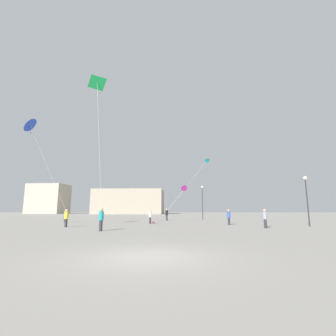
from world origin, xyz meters
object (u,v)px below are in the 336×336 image
(lamppost_east, at_px, (202,197))
(lamppost_west, at_px, (306,192))
(person_in_grey, at_px, (265,218))
(building_centre_hall, at_px, (130,202))
(person_in_green, at_px, (65,215))
(kite_cobalt_diamond, at_px, (30,125))
(building_left_hall, at_px, (49,199))
(kite_emerald_delta, at_px, (97,84))
(kite_magenta_diamond, at_px, (184,188))
(handbag_beside_flyer, at_px, (153,223))
(person_in_blue, at_px, (229,216))
(person_in_teal, at_px, (101,218))
(kite_cyan_diamond, at_px, (206,161))
(person_in_black, at_px, (167,214))
(person_in_white, at_px, (150,216))
(person_in_yellow, at_px, (66,217))

(lamppost_east, bearing_deg, lamppost_west, -60.51)
(person_in_grey, xyz_separation_m, building_centre_hall, (-27.67, 76.18, 3.86))
(person_in_green, relative_size, kite_cobalt_diamond, 0.20)
(person_in_green, height_order, building_left_hall, building_left_hall)
(kite_emerald_delta, height_order, kite_magenta_diamond, kite_emerald_delta)
(person_in_green, relative_size, kite_emerald_delta, 0.15)
(kite_emerald_delta, xyz_separation_m, building_left_hall, (-49.42, 83.19, -5.70))
(handbag_beside_flyer, bearing_deg, person_in_blue, -13.06)
(person_in_green, relative_size, kite_magenta_diamond, 0.18)
(kite_magenta_diamond, distance_m, building_centre_hall, 57.07)
(person_in_blue, distance_m, building_centre_hall, 76.15)
(kite_cobalt_diamond, relative_size, building_centre_hall, 0.31)
(kite_cobalt_diamond, bearing_deg, person_in_teal, -10.98)
(person_in_green, height_order, kite_cyan_diamond, kite_cyan_diamond)
(person_in_blue, distance_m, person_in_grey, 5.03)
(kite_cobalt_diamond, height_order, building_centre_hall, kite_cobalt_diamond)
(kite_cobalt_diamond, bearing_deg, building_centre_hall, 95.10)
(person_in_black, xyz_separation_m, handbag_beside_flyer, (-1.13, -8.02, -0.84))
(kite_emerald_delta, xyz_separation_m, lamppost_east, (10.50, 21.41, -8.29))
(person_in_white, bearing_deg, person_in_grey, -154.49)
(building_left_hall, height_order, lamppost_east, building_left_hall)
(person_in_black, bearing_deg, building_centre_hall, -104.19)
(building_centre_hall, height_order, handbag_beside_flyer, building_centre_hall)
(person_in_teal, xyz_separation_m, kite_magenta_diamond, (6.80, 26.72, 4.65))
(kite_magenta_diamond, height_order, building_centre_hall, building_centre_hall)
(kite_magenta_diamond, bearing_deg, person_in_yellow, -116.54)
(kite_magenta_diamond, distance_m, handbag_beside_flyer, 18.02)
(handbag_beside_flyer, bearing_deg, kite_cobalt_diamond, -139.80)
(kite_emerald_delta, height_order, building_left_hall, building_left_hall)
(person_in_white, xyz_separation_m, kite_emerald_delta, (-3.38, -9.90, 11.02))
(person_in_grey, relative_size, lamppost_east, 0.30)
(kite_emerald_delta, xyz_separation_m, lamppost_west, (19.23, 5.97, -8.63))
(person_in_black, distance_m, lamppost_east, 7.09)
(person_in_white, xyz_separation_m, building_left_hall, (-52.79, 73.29, 5.32))
(person_in_green, relative_size, person_in_teal, 0.97)
(person_in_white, xyz_separation_m, person_in_teal, (-2.54, -9.89, 0.06))
(person_in_green, relative_size, person_in_black, 0.95)
(kite_cyan_diamond, bearing_deg, person_in_grey, -81.73)
(kite_magenta_diamond, height_order, building_left_hall, building_left_hall)
(person_in_black, distance_m, kite_cobalt_diamond, 21.62)
(person_in_blue, xyz_separation_m, building_centre_hall, (-25.42, 71.68, 3.87))
(person_in_teal, bearing_deg, person_in_white, 42.52)
(person_in_white, distance_m, person_in_teal, 10.21)
(lamppost_east, height_order, handbag_beside_flyer, lamppost_east)
(lamppost_east, bearing_deg, person_in_white, -121.76)
(handbag_beside_flyer, bearing_deg, kite_emerald_delta, -110.44)
(person_in_blue, relative_size, kite_cyan_diamond, 0.18)
(person_in_blue, height_order, kite_cobalt_diamond, kite_cobalt_diamond)
(person_in_teal, height_order, lamppost_west, lamppost_west)
(person_in_grey, height_order, building_left_hall, building_left_hall)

